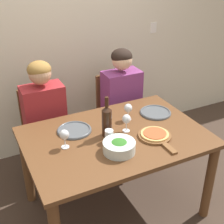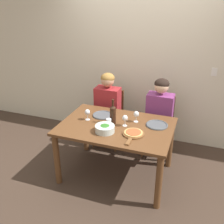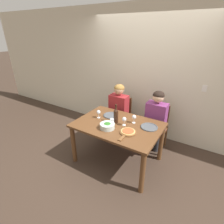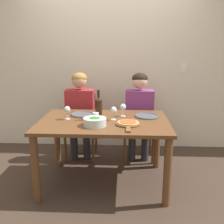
{
  "view_description": "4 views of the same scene",
  "coord_description": "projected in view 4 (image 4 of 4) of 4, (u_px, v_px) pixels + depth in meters",
  "views": [
    {
      "loc": [
        -0.96,
        -1.86,
        2.1
      ],
      "look_at": [
        0.02,
        0.11,
        0.91
      ],
      "focal_mm": 50.0,
      "sensor_mm": 36.0,
      "label": 1
    },
    {
      "loc": [
        0.96,
        -2.82,
        2.31
      ],
      "look_at": [
        -0.12,
        0.16,
        0.86
      ],
      "focal_mm": 42.0,
      "sensor_mm": 36.0,
      "label": 2
    },
    {
      "loc": [
        1.27,
        -2.25,
        2.2
      ],
      "look_at": [
        -0.13,
        0.02,
        0.95
      ],
      "focal_mm": 28.0,
      "sensor_mm": 36.0,
      "label": 3
    },
    {
      "loc": [
        0.23,
        -2.79,
        1.57
      ],
      "look_at": [
        0.09,
        0.03,
        0.85
      ],
      "focal_mm": 42.0,
      "sensor_mm": 36.0,
      "label": 4
    }
  ],
  "objects": [
    {
      "name": "dinner_plate_right",
      "position": [
        147.0,
        116.0,
        3.05
      ],
      "size": [
        0.28,
        0.28,
        0.02
      ],
      "color": "#4C5156",
      "rests_on": "dining_table"
    },
    {
      "name": "person_woman",
      "position": [
        80.0,
        108.0,
        3.6
      ],
      "size": [
        0.47,
        0.51,
        1.22
      ],
      "color": "#28282D",
      "rests_on": "ground"
    },
    {
      "name": "wine_glass_left",
      "position": [
        67.0,
        110.0,
        2.92
      ],
      "size": [
        0.07,
        0.07,
        0.15
      ],
      "color": "silver",
      "rests_on": "dining_table"
    },
    {
      "name": "dining_table",
      "position": [
        104.0,
        130.0,
        2.94
      ],
      "size": [
        1.43,
        0.98,
        0.76
      ],
      "color": "brown",
      "rests_on": "ground"
    },
    {
      "name": "person_man",
      "position": [
        139.0,
        109.0,
        3.56
      ],
      "size": [
        0.47,
        0.51,
        1.22
      ],
      "color": "#28282D",
      "rests_on": "ground"
    },
    {
      "name": "broccoli_bowl",
      "position": [
        95.0,
        122.0,
        2.7
      ],
      "size": [
        0.24,
        0.24,
        0.09
      ],
      "color": "silver",
      "rests_on": "dining_table"
    },
    {
      "name": "water_tumbler",
      "position": [
        96.0,
        117.0,
        2.85
      ],
      "size": [
        0.07,
        0.07,
        0.1
      ],
      "color": "silver",
      "rests_on": "dining_table"
    },
    {
      "name": "pizza_on_board",
      "position": [
        128.0,
        123.0,
        2.74
      ],
      "size": [
        0.26,
        0.4,
        0.04
      ],
      "color": "brown",
      "rests_on": "dining_table"
    },
    {
      "name": "back_wall",
      "position": [
        110.0,
        61.0,
        3.95
      ],
      "size": [
        10.0,
        0.06,
        2.7
      ],
      "color": "beige",
      "rests_on": "ground"
    },
    {
      "name": "chair_right",
      "position": [
        138.0,
        124.0,
        3.73
      ],
      "size": [
        0.42,
        0.42,
        0.9
      ],
      "color": "brown",
      "rests_on": "ground"
    },
    {
      "name": "chair_left",
      "position": [
        82.0,
        123.0,
        3.77
      ],
      "size": [
        0.42,
        0.42,
        0.9
      ],
      "color": "brown",
      "rests_on": "ground"
    },
    {
      "name": "ground_plane",
      "position": [
        104.0,
        182.0,
        3.1
      ],
      "size": [
        40.0,
        40.0,
        0.0
      ],
      "primitive_type": "plane",
      "color": "#3D2D23"
    },
    {
      "name": "wine_bottle",
      "position": [
        99.0,
        108.0,
        2.91
      ],
      "size": [
        0.08,
        0.08,
        0.34
      ],
      "color": "black",
      "rests_on": "dining_table"
    },
    {
      "name": "wine_glass_centre",
      "position": [
        114.0,
        111.0,
        2.9
      ],
      "size": [
        0.07,
        0.07,
        0.15
      ],
      "color": "silver",
      "rests_on": "dining_table"
    },
    {
      "name": "wine_glass_right",
      "position": [
        123.0,
        108.0,
        3.05
      ],
      "size": [
        0.07,
        0.07,
        0.15
      ],
      "color": "silver",
      "rests_on": "dining_table"
    },
    {
      "name": "dinner_plate_left",
      "position": [
        83.0,
        114.0,
        3.12
      ],
      "size": [
        0.28,
        0.28,
        0.02
      ],
      "color": "#4C5156",
      "rests_on": "dining_table"
    }
  ]
}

